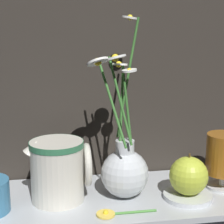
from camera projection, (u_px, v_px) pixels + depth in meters
name	position (u px, v px, depth m)	size (l,w,h in m)	color
ground_plane	(107.00, 201.00, 0.80)	(6.00, 6.00, 0.00)	black
shelf	(107.00, 199.00, 0.80)	(0.71, 0.24, 0.01)	#B2B7BC
vase_with_flowers	(124.00, 167.00, 0.78)	(0.14, 0.13, 0.38)	silver
ceramic_pitcher	(59.00, 168.00, 0.77)	(0.14, 0.11, 0.14)	beige
saucer_plate	(188.00, 196.00, 0.79)	(0.10, 0.10, 0.01)	silver
orange_fruit	(189.00, 176.00, 0.78)	(0.08, 0.08, 0.09)	#B7C638
loose_daisy	(113.00, 213.00, 0.72)	(0.12, 0.04, 0.01)	#4C8E3D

